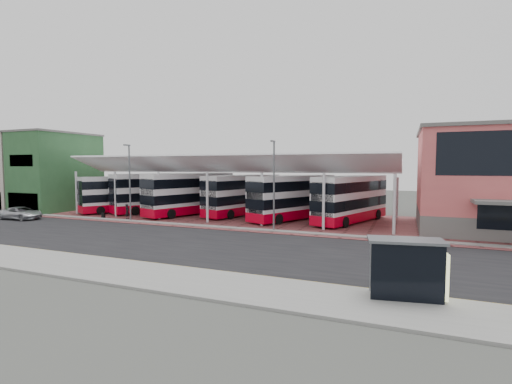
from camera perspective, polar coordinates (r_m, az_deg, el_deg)
ground at (r=28.42m, az=-5.36°, el=-7.86°), size 140.00×140.00×0.00m
road at (r=27.55m, az=-6.32°, el=-8.23°), size 120.00×14.00×0.02m
forecourt at (r=39.63m, az=5.96°, el=-4.44°), size 72.00×16.00×0.06m
sidewalk at (r=21.06m, az=-16.95°, el=-12.06°), size 120.00×4.00×0.14m
north_kerb at (r=33.93m, az=-0.51°, el=-5.78°), size 120.00×0.80×0.14m
yellow_line_near at (r=22.60m, az=-13.70°, el=-11.01°), size 120.00×0.12×0.01m
yellow_line_far at (r=22.83m, az=-13.25°, el=-10.84°), size 120.00×0.12×0.01m
canopy at (r=42.96m, az=-3.96°, el=3.94°), size 37.00×11.63×7.07m
shop_green at (r=55.72m, az=-28.22°, el=2.79°), size 6.40×10.20×10.22m
shop_cream at (r=60.86m, az=-32.15°, el=2.72°), size 6.40×10.20×10.22m
lamp_west at (r=40.98m, az=-18.88°, el=1.73°), size 0.16×0.90×8.07m
lamp_east at (r=32.82m, az=2.76°, el=1.42°), size 0.16×0.90×8.07m
bus_0 at (r=49.92m, az=-19.40°, el=-0.30°), size 7.59×10.68×4.48m
bus_1 at (r=48.47m, az=-14.73°, el=-0.12°), size 7.64×11.69×4.83m
bus_2 at (r=44.93m, az=-10.12°, el=-0.32°), size 6.37×12.15×4.90m
bus_3 at (r=43.86m, az=-2.05°, el=-0.49°), size 5.73×11.72×4.72m
bus_4 at (r=40.24m, az=5.73°, el=-0.88°), size 7.24×11.58×4.75m
bus_5 at (r=39.41m, az=14.42°, el=-1.09°), size 6.34×11.77×4.76m
silver_car at (r=48.14m, az=-32.50°, el=-2.76°), size 4.99×2.57×1.34m
pedestrian at (r=42.84m, az=-19.19°, el=-2.86°), size 0.48×0.65×1.65m
suitcase at (r=44.44m, az=-22.44°, el=-3.37°), size 0.35×0.25×0.61m
bus_shelter at (r=17.33m, az=23.04°, el=-10.02°), size 3.37×1.97×2.55m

